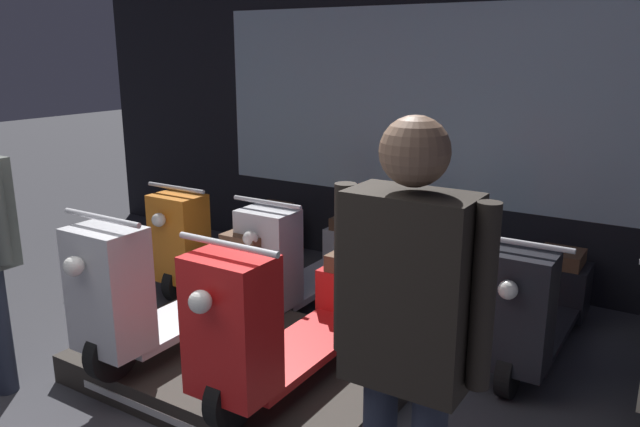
% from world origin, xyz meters
% --- Properties ---
extents(shop_wall_back, '(8.06, 0.09, 3.20)m').
position_xyz_m(shop_wall_back, '(0.00, 3.79, 1.60)').
color(shop_wall_back, black).
rests_on(shop_wall_back, ground_plane).
extents(display_platform, '(1.98, 1.37, 0.18)m').
position_xyz_m(display_platform, '(-0.22, 1.34, 0.09)').
color(display_platform, '#2D2823').
rests_on(display_platform, ground_plane).
extents(scooter_display_left, '(0.59, 1.73, 0.98)m').
position_xyz_m(scooter_display_left, '(-0.67, 1.28, 0.56)').
color(scooter_display_left, black).
rests_on(scooter_display_left, display_platform).
extents(scooter_display_right, '(0.59, 1.73, 0.98)m').
position_xyz_m(scooter_display_right, '(0.23, 1.28, 0.56)').
color(scooter_display_right, black).
rests_on(scooter_display_right, display_platform).
extents(scooter_backrow_0, '(0.59, 1.73, 0.98)m').
position_xyz_m(scooter_backrow_0, '(-1.46, 2.62, 0.38)').
color(scooter_backrow_0, black).
rests_on(scooter_backrow_0, ground_plane).
extents(scooter_backrow_1, '(0.59, 1.73, 0.98)m').
position_xyz_m(scooter_backrow_1, '(-0.56, 2.62, 0.38)').
color(scooter_backrow_1, black).
rests_on(scooter_backrow_1, ground_plane).
extents(scooter_backrow_2, '(0.59, 1.73, 0.98)m').
position_xyz_m(scooter_backrow_2, '(0.35, 2.62, 0.38)').
color(scooter_backrow_2, black).
rests_on(scooter_backrow_2, ground_plane).
extents(scooter_backrow_3, '(0.59, 1.73, 0.98)m').
position_xyz_m(scooter_backrow_3, '(1.25, 2.62, 0.38)').
color(scooter_backrow_3, black).
rests_on(scooter_backrow_3, ground_plane).
extents(person_right_browsing, '(0.60, 0.25, 1.83)m').
position_xyz_m(person_right_browsing, '(1.27, 0.44, 1.10)').
color(person_right_browsing, '#232838').
rests_on(person_right_browsing, ground_plane).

